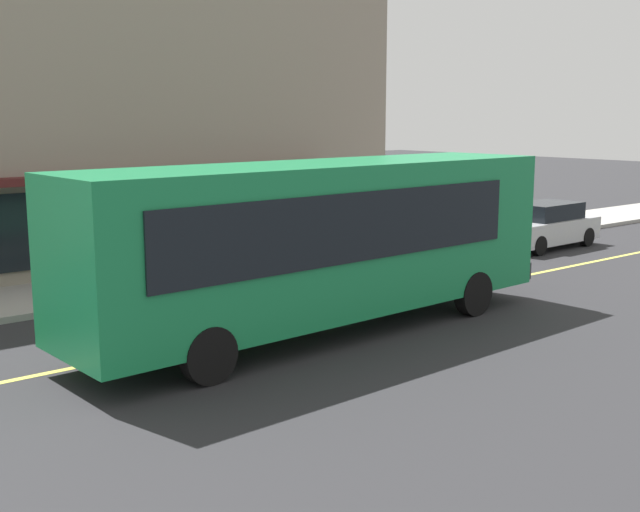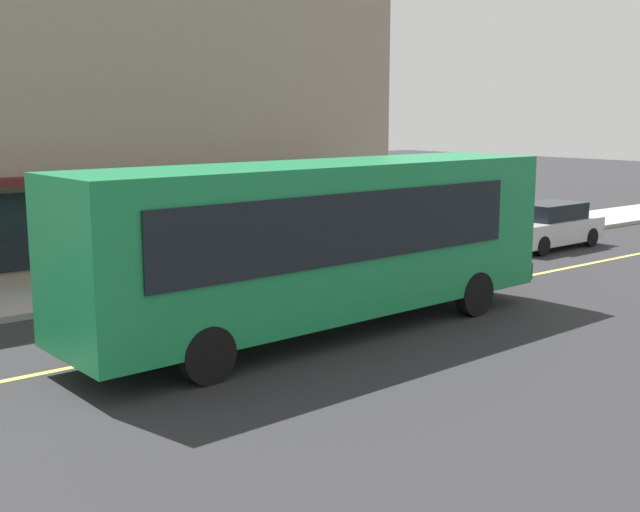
{
  "view_description": "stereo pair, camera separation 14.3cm",
  "coord_description": "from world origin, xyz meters",
  "px_view_note": "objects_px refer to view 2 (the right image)",
  "views": [
    {
      "loc": [
        -12.83,
        -13.3,
        4.44
      ],
      "look_at": [
        -2.78,
        -0.91,
        1.6
      ],
      "focal_mm": 44.59,
      "sensor_mm": 36.0,
      "label": 1
    },
    {
      "loc": [
        -12.72,
        -13.39,
        4.44
      ],
      "look_at": [
        -2.78,
        -0.91,
        1.6
      ],
      "focal_mm": 44.59,
      "sensor_mm": 36.0,
      "label": 2
    }
  ],
  "objects_px": {
    "car_maroon": "(284,261)",
    "pedestrian_near_storefront": "(97,246)",
    "pedestrian_waiting": "(285,221)",
    "bus": "(324,238)",
    "pedestrian_by_curb": "(518,202)",
    "car_silver": "(547,226)"
  },
  "relations": [
    {
      "from": "car_silver",
      "to": "pedestrian_waiting",
      "type": "bearing_deg",
      "value": 156.2
    },
    {
      "from": "pedestrian_waiting",
      "to": "pedestrian_near_storefront",
      "type": "relative_size",
      "value": 1.07
    },
    {
      "from": "pedestrian_waiting",
      "to": "bus",
      "type": "bearing_deg",
      "value": -120.67
    },
    {
      "from": "bus",
      "to": "pedestrian_near_storefront",
      "type": "xyz_separation_m",
      "value": [
        -1.98,
        6.81,
        -0.85
      ]
    },
    {
      "from": "bus",
      "to": "car_maroon",
      "type": "height_order",
      "value": "bus"
    },
    {
      "from": "bus",
      "to": "pedestrian_waiting",
      "type": "height_order",
      "value": "bus"
    },
    {
      "from": "pedestrian_near_storefront",
      "to": "car_silver",
      "type": "bearing_deg",
      "value": -12.53
    },
    {
      "from": "car_maroon",
      "to": "pedestrian_waiting",
      "type": "xyz_separation_m",
      "value": [
        2.52,
        3.4,
        0.47
      ]
    },
    {
      "from": "pedestrian_waiting",
      "to": "car_maroon",
      "type": "bearing_deg",
      "value": -126.51
    },
    {
      "from": "bus",
      "to": "pedestrian_by_curb",
      "type": "height_order",
      "value": "bus"
    },
    {
      "from": "pedestrian_waiting",
      "to": "car_silver",
      "type": "bearing_deg",
      "value": -23.8
    },
    {
      "from": "car_silver",
      "to": "car_maroon",
      "type": "relative_size",
      "value": 1.01
    },
    {
      "from": "pedestrian_near_storefront",
      "to": "pedestrian_by_curb",
      "type": "distance_m",
      "value": 16.63
    },
    {
      "from": "car_silver",
      "to": "pedestrian_waiting",
      "type": "xyz_separation_m",
      "value": [
        -8.26,
        3.64,
        0.47
      ]
    },
    {
      "from": "pedestrian_waiting",
      "to": "pedestrian_near_storefront",
      "type": "height_order",
      "value": "pedestrian_waiting"
    },
    {
      "from": "pedestrian_waiting",
      "to": "pedestrian_by_curb",
      "type": "xyz_separation_m",
      "value": [
        10.35,
        -0.82,
        -0.04
      ]
    },
    {
      "from": "bus",
      "to": "pedestrian_near_storefront",
      "type": "relative_size",
      "value": 6.79
    },
    {
      "from": "pedestrian_waiting",
      "to": "pedestrian_near_storefront",
      "type": "bearing_deg",
      "value": -176.21
    },
    {
      "from": "car_maroon",
      "to": "pedestrian_waiting",
      "type": "distance_m",
      "value": 4.26
    },
    {
      "from": "car_maroon",
      "to": "pedestrian_near_storefront",
      "type": "distance_m",
      "value": 4.81
    },
    {
      "from": "bus",
      "to": "car_maroon",
      "type": "distance_m",
      "value": 4.39
    },
    {
      "from": "car_silver",
      "to": "car_maroon",
      "type": "xyz_separation_m",
      "value": [
        -10.78,
        0.24,
        0.0
      ]
    }
  ]
}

